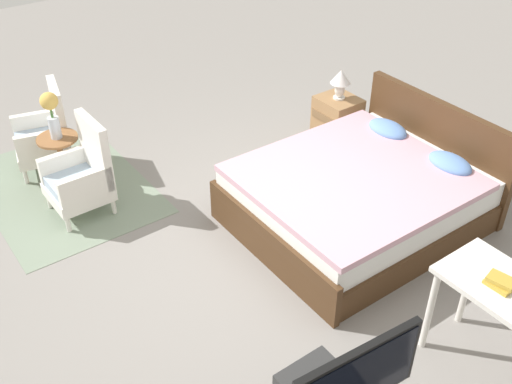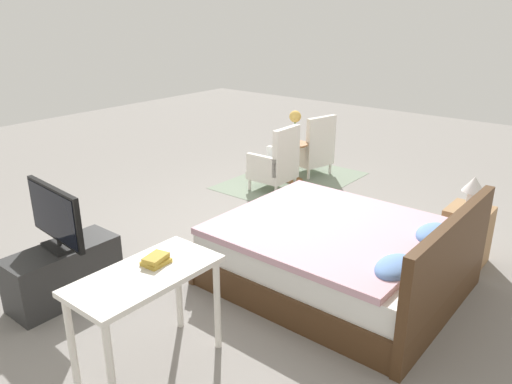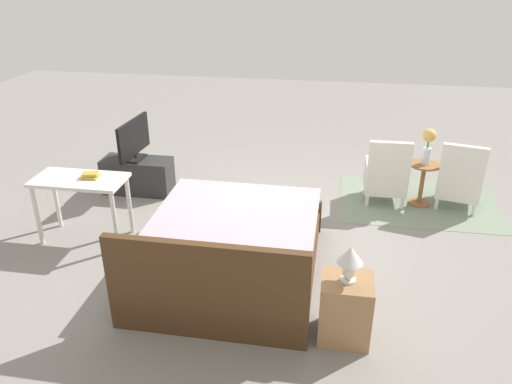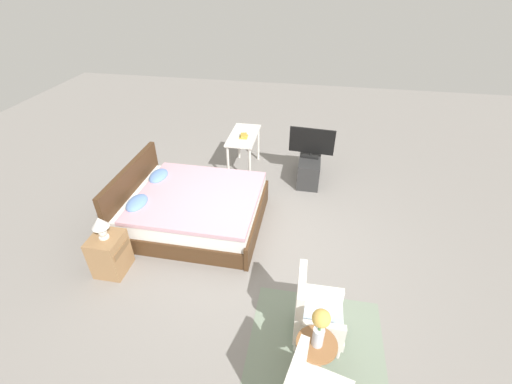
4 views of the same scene
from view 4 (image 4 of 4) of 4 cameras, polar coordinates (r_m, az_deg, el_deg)
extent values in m
plane|color=gray|center=(5.34, -0.36, -8.05)|extent=(16.00, 16.00, 0.00)
cube|color=gray|center=(4.11, 9.78, -27.95)|extent=(2.10, 1.50, 0.01)
cube|color=#472D19|center=(5.65, -10.02, -4.01)|extent=(1.74, 2.12, 0.28)
cube|color=white|center=(5.50, -10.29, -1.89)|extent=(1.67, 2.04, 0.24)
cube|color=#CC9EAD|center=(5.38, -9.61, -0.71)|extent=(1.72, 1.87, 0.06)
cube|color=#472D19|center=(5.86, -19.72, -0.09)|extent=(1.76, 0.09, 0.96)
cube|color=#472D19|center=(5.38, 0.25, -4.83)|extent=(1.76, 0.07, 0.40)
ellipsoid|color=#668ED1|center=(5.40, -19.23, -1.75)|extent=(0.44, 0.28, 0.14)
ellipsoid|color=#668ED1|center=(5.96, -15.93, 2.59)|extent=(0.44, 0.28, 0.14)
cube|color=white|center=(3.37, 6.28, -29.20)|extent=(0.54, 0.20, 0.64)
cube|color=white|center=(3.63, 11.31, -28.44)|extent=(0.19, 0.52, 0.26)
cylinder|color=white|center=(4.18, 13.54, -24.59)|extent=(0.04, 0.04, 0.16)
cylinder|color=white|center=(4.44, 13.34, -19.51)|extent=(0.04, 0.04, 0.16)
cylinder|color=white|center=(4.15, 6.63, -24.16)|extent=(0.04, 0.04, 0.16)
cylinder|color=white|center=(4.41, 7.06, -19.07)|extent=(0.04, 0.04, 0.16)
cube|color=white|center=(4.17, 10.36, -20.72)|extent=(0.55, 0.55, 0.12)
cube|color=#A3B7CC|center=(4.08, 10.53, -19.83)|extent=(0.50, 0.50, 0.10)
cube|color=white|center=(3.85, 7.40, -17.22)|extent=(0.54, 0.09, 0.64)
cube|color=white|center=(3.88, 10.61, -21.95)|extent=(0.08, 0.51, 0.26)
cube|color=white|center=(4.16, 10.68, -16.57)|extent=(0.08, 0.51, 0.26)
cylinder|color=#936038|center=(4.10, 9.21, -27.86)|extent=(0.28, 0.28, 0.03)
cylinder|color=#936038|center=(3.85, 9.63, -25.92)|extent=(0.06, 0.06, 0.54)
cylinder|color=#936038|center=(3.62, 10.09, -23.71)|extent=(0.40, 0.40, 0.02)
cylinder|color=silver|center=(3.51, 10.31, -22.66)|extent=(0.11, 0.11, 0.22)
cylinder|color=#477538|center=(3.38, 10.60, -21.18)|extent=(0.02, 0.02, 0.10)
sphere|color=#E0B251|center=(3.28, 10.84, -19.97)|extent=(0.17, 0.17, 0.17)
cube|color=#997047|center=(5.11, -23.18, -9.45)|extent=(0.44, 0.40, 0.59)
cube|color=brown|center=(4.94, -21.45, -8.89)|extent=(0.37, 0.01, 0.09)
cylinder|color=silver|center=(4.92, -23.98, -6.86)|extent=(0.13, 0.13, 0.02)
ellipsoid|color=silver|center=(4.86, -24.23, -6.06)|extent=(0.11, 0.11, 0.16)
cone|color=silver|center=(4.77, -24.67, -4.63)|extent=(0.22, 0.22, 0.15)
cube|color=#2D2D2D|center=(6.73, 8.85, 4.06)|extent=(0.96, 0.40, 0.49)
cube|color=black|center=(6.60, 9.05, 6.01)|extent=(0.23, 0.34, 0.03)
cylinder|color=black|center=(6.58, 9.08, 6.31)|extent=(0.04, 0.04, 0.05)
cube|color=black|center=(6.46, 9.29, 8.40)|extent=(0.11, 0.83, 0.48)
cube|color=black|center=(6.48, 9.32, 8.49)|extent=(0.07, 0.77, 0.44)
cylinder|color=silver|center=(6.47, -1.06, 4.41)|extent=(0.05, 0.05, 0.74)
cylinder|color=silver|center=(7.28, 0.38, 8.07)|extent=(0.05, 0.05, 0.74)
cylinder|color=silver|center=(6.55, -4.68, 4.72)|extent=(0.05, 0.05, 0.74)
cylinder|color=silver|center=(7.36, -2.88, 8.32)|extent=(0.05, 0.05, 0.74)
cube|color=silver|center=(6.73, -2.09, 9.40)|extent=(1.04, 0.52, 0.04)
cube|color=#B79333|center=(6.60, -2.05, 9.18)|extent=(0.18, 0.15, 0.03)
cube|color=#B79333|center=(6.58, -2.06, 9.43)|extent=(0.19, 0.15, 0.03)
camera|label=1|loc=(7.35, 27.29, 30.68)|focal=42.00mm
camera|label=2|loc=(8.70, -17.09, 25.53)|focal=35.00mm
camera|label=3|loc=(6.86, -55.40, 16.23)|focal=35.00mm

